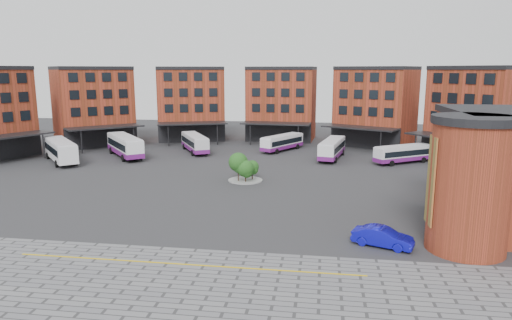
# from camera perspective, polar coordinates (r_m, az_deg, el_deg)

# --- Properties ---
(ground) EXTENTS (160.00, 160.00, 0.00)m
(ground) POSITION_cam_1_polar(r_m,az_deg,el_deg) (47.67, -6.18, -5.90)
(ground) COLOR #28282B
(ground) RESTS_ON ground
(yellow_line) EXTENTS (26.00, 0.15, 0.02)m
(yellow_line) POSITION_cam_1_polar(r_m,az_deg,el_deg) (34.51, -8.84, -12.76)
(yellow_line) COLOR gold
(yellow_line) RESTS_ON paving_zone
(main_building) EXTENTS (94.14, 42.48, 14.60)m
(main_building) POSITION_cam_1_polar(r_m,az_deg,el_deg) (84.20, -2.90, 6.60)
(main_building) COLOR #9A3621
(main_building) RESTS_ON ground
(tree_island) EXTENTS (4.40, 4.40, 3.74)m
(tree_island) POSITION_cam_1_polar(r_m,az_deg,el_deg) (57.64, -1.57, -0.87)
(tree_island) COLOR gray
(tree_island) RESTS_ON ground
(bus_a) EXTENTS (9.94, 10.75, 3.38)m
(bus_a) POSITION_cam_1_polar(r_m,az_deg,el_deg) (76.05, -23.24, 1.24)
(bus_a) COLOR white
(bus_a) RESTS_ON ground
(bus_b) EXTENTS (9.87, 11.27, 3.44)m
(bus_b) POSITION_cam_1_polar(r_m,az_deg,el_deg) (77.25, -16.07, 1.75)
(bus_b) COLOR white
(bus_b) RESTS_ON ground
(bus_c) EXTENTS (7.36, 10.59, 3.02)m
(bus_c) POSITION_cam_1_polar(r_m,az_deg,el_deg) (79.34, -7.66, 2.16)
(bus_c) COLOR silver
(bus_c) RESTS_ON ground
(bus_d) EXTENTS (6.94, 9.67, 2.78)m
(bus_d) POSITION_cam_1_polar(r_m,az_deg,el_deg) (80.00, 3.30, 2.22)
(bus_d) COLOR white
(bus_d) RESTS_ON ground
(bus_e) EXTENTS (4.57, 11.11, 3.05)m
(bus_e) POSITION_cam_1_polar(r_m,az_deg,el_deg) (73.81, 9.48, 1.44)
(bus_e) COLOR white
(bus_e) RESTS_ON ground
(bus_f) EXTENTS (9.35, 7.23, 2.74)m
(bus_f) POSITION_cam_1_polar(r_m,az_deg,el_deg) (72.69, 17.91, 0.77)
(bus_f) COLOR white
(bus_f) RESTS_ON ground
(blue_car) EXTENTS (5.09, 3.25, 1.58)m
(blue_car) POSITION_cam_1_polar(r_m,az_deg,el_deg) (38.47, 15.55, -9.25)
(blue_car) COLOR #0E0DB2
(blue_car) RESTS_ON ground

